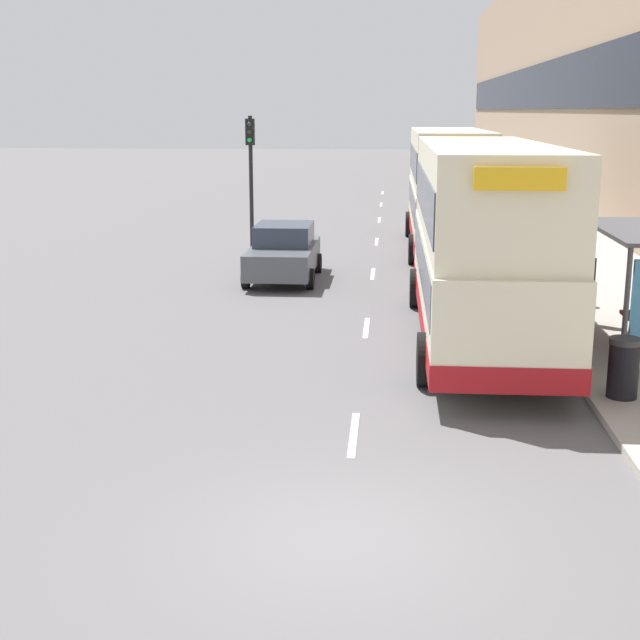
{
  "coord_description": "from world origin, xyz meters",
  "views": [
    {
      "loc": [
        0.51,
        -9.74,
        4.96
      ],
      "look_at": [
        -1.86,
        20.16,
        -2.1
      ],
      "focal_mm": 50.0,
      "sensor_mm": 36.0,
      "label": 1
    }
  ],
  "objects_px": {
    "double_decker_bus_near": "(482,239)",
    "litter_bin": "(624,368)",
    "double_decker_bus_ahead": "(448,187)",
    "car_0": "(284,252)",
    "traffic_light_far_kerb": "(251,162)",
    "pedestrian_2": "(570,271)",
    "pedestrian_at_shelter": "(587,286)"
  },
  "relations": [
    {
      "from": "pedestrian_at_shelter",
      "to": "pedestrian_2",
      "type": "xyz_separation_m",
      "value": [
        0.04,
        2.25,
        -0.07
      ]
    },
    {
      "from": "double_decker_bus_ahead",
      "to": "car_0",
      "type": "relative_size",
      "value": 2.38
    },
    {
      "from": "car_0",
      "to": "pedestrian_at_shelter",
      "type": "height_order",
      "value": "pedestrian_at_shelter"
    },
    {
      "from": "double_decker_bus_near",
      "to": "double_decker_bus_ahead",
      "type": "bearing_deg",
      "value": 89.65
    },
    {
      "from": "car_0",
      "to": "traffic_light_far_kerb",
      "type": "xyz_separation_m",
      "value": [
        -1.74,
        5.04,
        2.4
      ]
    },
    {
      "from": "double_decker_bus_near",
      "to": "traffic_light_far_kerb",
      "type": "xyz_separation_m",
      "value": [
        -6.88,
        12.14,
        0.95
      ]
    },
    {
      "from": "traffic_light_far_kerb",
      "to": "litter_bin",
      "type": "bearing_deg",
      "value": -61.15
    },
    {
      "from": "double_decker_bus_ahead",
      "to": "car_0",
      "type": "distance_m",
      "value": 8.32
    },
    {
      "from": "pedestrian_at_shelter",
      "to": "traffic_light_far_kerb",
      "type": "xyz_separation_m",
      "value": [
        -9.45,
        10.79,
        2.18
      ]
    },
    {
      "from": "car_0",
      "to": "litter_bin",
      "type": "xyz_separation_m",
      "value": [
        7.21,
        -11.2,
        -0.16
      ]
    },
    {
      "from": "car_0",
      "to": "pedestrian_2",
      "type": "relative_size",
      "value": 2.67
    },
    {
      "from": "double_decker_bus_ahead",
      "to": "pedestrian_2",
      "type": "height_order",
      "value": "double_decker_bus_ahead"
    },
    {
      "from": "car_0",
      "to": "pedestrian_at_shelter",
      "type": "bearing_deg",
      "value": 143.28
    },
    {
      "from": "pedestrian_at_shelter",
      "to": "litter_bin",
      "type": "height_order",
      "value": "pedestrian_at_shelter"
    },
    {
      "from": "double_decker_bus_ahead",
      "to": "traffic_light_far_kerb",
      "type": "distance_m",
      "value": 7.14
    },
    {
      "from": "double_decker_bus_near",
      "to": "pedestrian_2",
      "type": "distance_m",
      "value": 4.63
    },
    {
      "from": "litter_bin",
      "to": "double_decker_bus_near",
      "type": "bearing_deg",
      "value": 116.81
    },
    {
      "from": "double_decker_bus_ahead",
      "to": "litter_bin",
      "type": "xyz_separation_m",
      "value": [
        1.99,
        -17.52,
        -1.61
      ]
    },
    {
      "from": "double_decker_bus_near",
      "to": "litter_bin",
      "type": "xyz_separation_m",
      "value": [
        2.08,
        -4.11,
        -1.61
      ]
    },
    {
      "from": "pedestrian_at_shelter",
      "to": "pedestrian_2",
      "type": "distance_m",
      "value": 2.25
    },
    {
      "from": "pedestrian_2",
      "to": "litter_bin",
      "type": "xyz_separation_m",
      "value": [
        -0.53,
        -7.7,
        -0.31
      ]
    },
    {
      "from": "double_decker_bus_ahead",
      "to": "car_0",
      "type": "bearing_deg",
      "value": -129.53
    },
    {
      "from": "pedestrian_at_shelter",
      "to": "litter_bin",
      "type": "bearing_deg",
      "value": -95.19
    },
    {
      "from": "double_decker_bus_near",
      "to": "pedestrian_2",
      "type": "height_order",
      "value": "double_decker_bus_near"
    },
    {
      "from": "litter_bin",
      "to": "car_0",
      "type": "bearing_deg",
      "value": 122.76
    },
    {
      "from": "car_0",
      "to": "pedestrian_2",
      "type": "height_order",
      "value": "pedestrian_2"
    },
    {
      "from": "litter_bin",
      "to": "pedestrian_at_shelter",
      "type": "bearing_deg",
      "value": 84.81
    },
    {
      "from": "car_0",
      "to": "litter_bin",
      "type": "distance_m",
      "value": 13.32
    },
    {
      "from": "double_decker_bus_ahead",
      "to": "pedestrian_at_shelter",
      "type": "distance_m",
      "value": 12.38
    },
    {
      "from": "car_0",
      "to": "pedestrian_2",
      "type": "bearing_deg",
      "value": 155.67
    },
    {
      "from": "double_decker_bus_ahead",
      "to": "pedestrian_2",
      "type": "relative_size",
      "value": 6.35
    },
    {
      "from": "car_0",
      "to": "traffic_light_far_kerb",
      "type": "distance_m",
      "value": 5.85
    }
  ]
}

